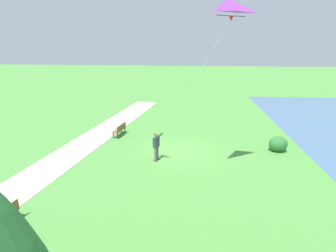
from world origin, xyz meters
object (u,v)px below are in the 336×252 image
Objects in this scene: park_bench_near_walkway at (120,129)px; park_bench_far_walkway at (1,218)px; flying_kite at (227,11)px; person_kite_flyer at (157,144)px; lakeside_shrub at (278,144)px.

park_bench_near_walkway is 1.00× the size of park_bench_far_walkway.
flying_kite is at bearing 140.34° from park_bench_near_walkway.
person_kite_flyer is 1.18× the size of park_bench_near_walkway.
flying_kite reaches higher than person_kite_flyer.
person_kite_flyer is 1.18× the size of park_bench_far_walkway.
flying_kite is at bearing -150.00° from park_bench_far_walkway.
person_kite_flyer is at bearing -128.37° from park_bench_far_walkway.
person_kite_flyer is 7.85m from lakeside_shrub.
lakeside_shrub is (-4.21, -3.50, -7.49)m from flying_kite.
flying_kite is 4.29× the size of park_bench_far_walkway.
park_bench_near_walkway is at bearing -50.67° from person_kite_flyer.
flying_kite is 4.29× the size of park_bench_near_walkway.
flying_kite is (-3.37, 1.52, 6.94)m from person_kite_flyer.
person_kite_flyer reaches higher than lakeside_shrub.
park_bench_far_walkway is at bearing 51.63° from person_kite_flyer.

